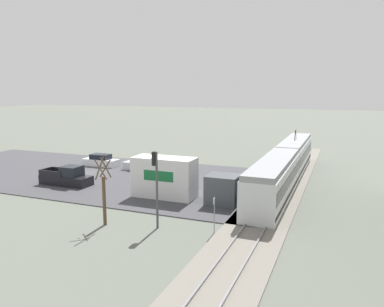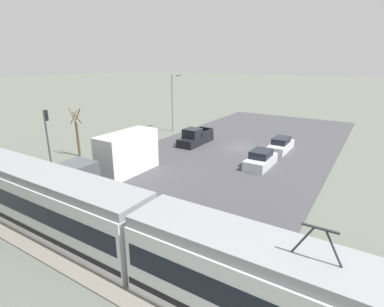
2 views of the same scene
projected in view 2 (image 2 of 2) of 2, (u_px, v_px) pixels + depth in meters
name	position (u px, v px, depth m)	size (l,w,h in m)	color
ground_plane	(241.00, 148.00, 33.97)	(320.00, 320.00, 0.00)	#60665B
road_surface	(241.00, 147.00, 33.96)	(19.58, 43.58, 0.08)	#424247
rail_bed	(83.00, 242.00, 16.39)	(57.72, 4.40, 0.22)	gray
light_rail_tram	(144.00, 239.00, 13.60)	(28.34, 2.71, 4.66)	silver
box_truck	(117.00, 158.00, 24.88)	(2.34, 9.51, 3.55)	#4C5156
pickup_truck	(195.00, 138.00, 34.95)	(1.93, 5.30, 1.94)	black
sedan_car_0	(261.00, 160.00, 27.63)	(1.89, 4.29, 1.57)	silver
sedan_car_1	(281.00, 145.00, 32.39)	(1.74, 4.63, 1.46)	silver
traffic_light_pole	(47.00, 131.00, 26.66)	(0.28, 0.47, 5.35)	#47474C
street_tree	(77.00, 135.00, 30.41)	(1.17, 0.97, 4.97)	brown
street_lamp_near_crossing	(173.00, 99.00, 40.48)	(0.36, 1.95, 7.65)	gray
no_parking_sign	(10.00, 167.00, 23.72)	(0.32, 0.08, 2.42)	gray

